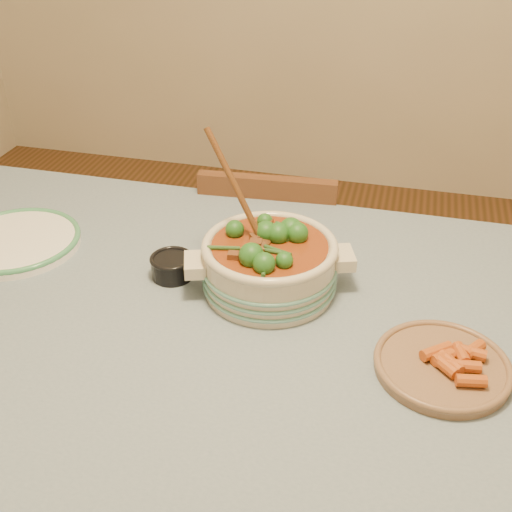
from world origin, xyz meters
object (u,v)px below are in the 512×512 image
Objects in this scene: dining_table at (212,350)px; fried_plate at (442,364)px; white_plate at (16,241)px; chair_far at (271,267)px; stew_casserole at (269,261)px; condiment_bowl at (172,265)px.

fried_plate reaches higher than dining_table.
white_plate is 0.47× the size of chair_far.
fried_plate is at bearing -11.22° from white_plate.
condiment_bowl is at bearing -178.60° from stew_casserole.
condiment_bowl is (-0.12, 0.12, 0.12)m from dining_table.
stew_casserole is 0.63m from white_plate.
condiment_bowl is 0.61m from fried_plate.
fried_plate is at bearing -25.54° from stew_casserole.
fried_plate reaches higher than white_plate.
white_plate is (-0.62, 0.02, -0.06)m from stew_casserole.
condiment_bowl is (-0.22, -0.01, -0.04)m from stew_casserole.
white_plate is at bearing 177.97° from stew_casserole.
white_plate is at bearing 176.12° from condiment_bowl.
chair_far is (-0.02, 0.64, -0.20)m from dining_table.
condiment_bowl is at bearing 163.87° from fried_plate.
dining_table is 0.22m from stew_casserole.
fried_plate is (0.46, -0.05, 0.11)m from dining_table.
stew_casserole is 1.15× the size of fried_plate.
fried_plate is at bearing -16.13° from condiment_bowl.
condiment_bowl is at bearing 137.05° from dining_table.
stew_casserole is at bearing -2.03° from white_plate.
condiment_bowl reaches higher than fried_plate.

